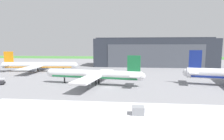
# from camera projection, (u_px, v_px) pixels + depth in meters

# --- Properties ---
(ground_plane) EXTENTS (440.00, 440.00, 0.00)m
(ground_plane) POSITION_uv_depth(u_px,v_px,m) (108.00, 88.00, 69.31)
(ground_plane) COLOR gray
(grass_field_strip) EXTENTS (440.00, 56.00, 0.08)m
(grass_field_strip) POSITION_uv_depth(u_px,v_px,m) (124.00, 58.00, 253.59)
(grass_field_strip) COLOR #458539
(grass_field_strip) RESTS_ON ground_plane
(maintenance_hangar) EXTENTS (91.07, 28.41, 22.35)m
(maintenance_hangar) POSITION_uv_depth(u_px,v_px,m) (153.00, 52.00, 145.67)
(maintenance_hangar) COLOR #2D333D
(maintenance_hangar) RESTS_ON ground_plane
(airliner_far_left) EXTENTS (47.33, 40.41, 12.34)m
(airliner_far_left) POSITION_uv_depth(u_px,v_px,m) (39.00, 65.00, 113.49)
(airliner_far_left) COLOR silver
(airliner_far_left) RESTS_ON ground_plane
(airliner_near_left) EXTENTS (41.58, 36.74, 12.07)m
(airliner_near_left) POSITION_uv_depth(u_px,v_px,m) (94.00, 75.00, 74.54)
(airliner_near_left) COLOR white
(airliner_near_left) RESTS_ON ground_plane
(pushback_tractor) EXTENTS (3.97, 5.12, 2.24)m
(pushback_tractor) POSITION_uv_depth(u_px,v_px,m) (1.00, 81.00, 75.70)
(pushback_tractor) COLOR silver
(pushback_tractor) RESTS_ON ground_plane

